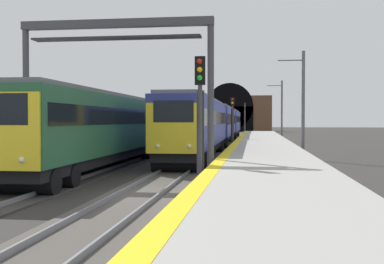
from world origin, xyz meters
TOP-DOWN VIEW (x-y plane):
  - ground_plane at (0.00, 0.00)m, footprint 320.00×320.00m
  - platform_right at (0.00, -4.38)m, footprint 112.00×4.37m
  - platform_right_edge_strip at (0.00, -2.44)m, footprint 112.00×0.50m
  - track_main_line at (0.00, 0.00)m, footprint 160.00×2.64m
  - track_adjacent_line at (0.00, 4.24)m, footprint 160.00×2.76m
  - train_main_approaching at (34.46, -0.00)m, footprint 57.40×2.87m
  - train_adjacent_platform at (18.09, 4.24)m, footprint 39.94×2.96m
  - railway_signal_near at (1.38, -1.83)m, footprint 0.39×0.38m
  - railway_signal_mid at (25.90, -1.83)m, footprint 0.39×0.38m
  - railway_signal_far at (73.75, -1.83)m, footprint 0.39×0.38m
  - overhead_signal_gantry at (3.82, 2.12)m, footprint 0.70×8.50m
  - tunnel_portal at (95.16, 2.12)m, footprint 2.82×19.36m
  - catenary_mast_near at (15.77, -6.94)m, footprint 0.22×1.76m
  - catenary_mast_far at (41.60, -6.93)m, footprint 0.22×1.89m

SIDE VIEW (x-z plane):
  - ground_plane at x=0.00m, z-range 0.00..0.00m
  - track_adjacent_line at x=0.00m, z-range -0.06..0.15m
  - track_main_line at x=0.00m, z-range -0.06..0.15m
  - platform_right at x=0.00m, z-range 0.00..0.96m
  - platform_right_edge_strip at x=0.00m, z-range 0.96..0.97m
  - train_adjacent_platform at x=18.09m, z-range -0.15..4.74m
  - train_main_approaching at x=34.46m, z-range 0.28..4.35m
  - railway_signal_mid at x=25.90m, z-range 0.43..5.05m
  - railway_signal_near at x=1.38m, z-range 0.54..5.50m
  - railway_signal_far at x=73.75m, z-range 0.58..6.50m
  - catenary_mast_near at x=15.77m, z-range 0.09..7.23m
  - catenary_mast_far at x=41.60m, z-range 0.10..7.44m
  - tunnel_portal at x=95.16m, z-range -1.43..9.79m
  - overhead_signal_gantry at x=3.82m, z-range 1.77..8.71m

